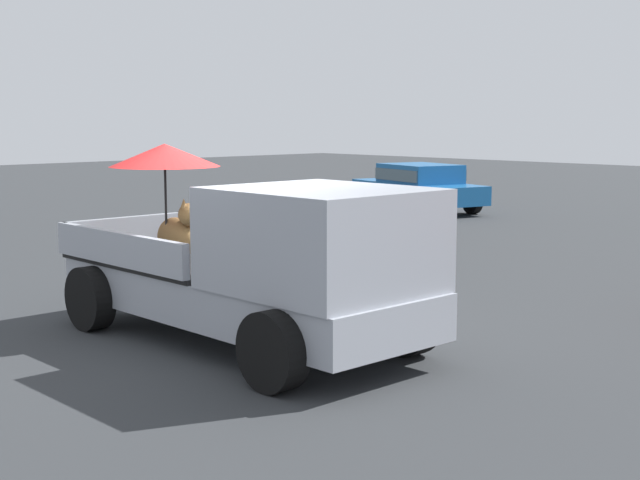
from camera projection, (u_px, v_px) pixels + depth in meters
ground_plane at (240, 342)px, 10.57m from camera, size 80.00×80.00×0.00m
pickup_truck_main at (261, 264)px, 10.12m from camera, size 5.07×2.28×2.31m
parked_sedan_far at (419, 185)px, 25.18m from camera, size 4.61×2.82×1.33m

